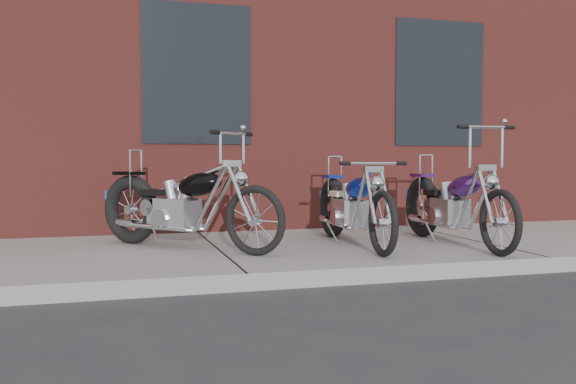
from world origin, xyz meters
name	(u,v)px	position (x,y,z in m)	size (l,w,h in m)	color
ground	(247,292)	(0.00, 0.00, 0.00)	(120.00, 120.00, 0.00)	#292A31
sidewalk	(217,256)	(0.00, 1.50, 0.07)	(22.00, 3.00, 0.15)	gray
building_brick	(164,19)	(0.00, 8.00, 4.00)	(22.00, 10.00, 8.00)	maroon
chopper_purple	(454,207)	(2.58, 1.07, 0.57)	(0.56, 2.31, 1.29)	black
chopper_blue	(353,208)	(1.49, 1.35, 0.56)	(0.55, 2.27, 0.98)	black
chopper_third	(184,208)	(-0.34, 1.58, 0.59)	(1.73, 1.85, 1.23)	black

